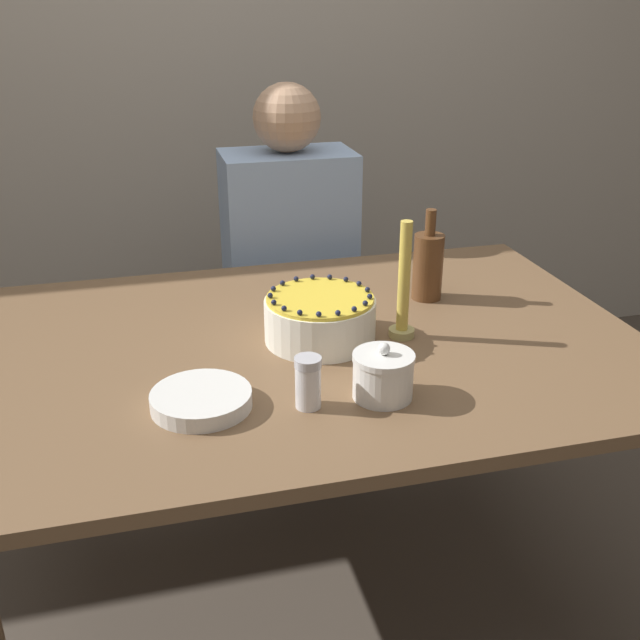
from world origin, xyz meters
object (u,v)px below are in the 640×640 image
sugar_shaker (308,382)px  candle (404,291)px  sugar_bowl (383,375)px  cake (320,318)px  bottle (428,265)px  person_man_blue_shirt (290,302)px

sugar_shaker → candle: candle is taller
sugar_bowl → candle: 0.29m
sugar_shaker → cake: bearing=71.1°
bottle → person_man_blue_shirt: (-0.24, 0.55, -0.30)m
bottle → person_man_blue_shirt: person_man_blue_shirt is taller
sugar_bowl → sugar_shaker: 0.15m
bottle → person_man_blue_shirt: bearing=113.6°
sugar_shaker → candle: bearing=41.8°
cake → person_man_blue_shirt: 0.77m
cake → bottle: (0.33, 0.17, 0.04)m
cake → bottle: size_ratio=1.07×
sugar_bowl → bottle: size_ratio=0.52×
candle → person_man_blue_shirt: bearing=97.5°
sugar_shaker → bottle: bearing=47.0°
cake → person_man_blue_shirt: bearing=83.2°
sugar_shaker → person_man_blue_shirt: person_man_blue_shirt is taller
sugar_bowl → sugar_shaker: sugar_bowl is taller
candle → person_man_blue_shirt: (-0.10, 0.75, -0.32)m
sugar_bowl → candle: (0.13, 0.25, 0.06)m
sugar_shaker → candle: 0.38m
sugar_bowl → bottle: bottle is taller
cake → person_man_blue_shirt: person_man_blue_shirt is taller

